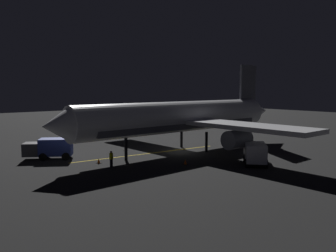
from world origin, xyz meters
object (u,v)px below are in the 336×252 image
catering_truck (255,153)px  ground_crew_worker (111,159)px  baggage_truck (51,149)px  traffic_cone_under_wing (126,149)px  airliner (183,118)px  traffic_cone_near_right (185,162)px  traffic_cone_near_left (99,161)px

catering_truck → ground_crew_worker: 15.55m
baggage_truck → traffic_cone_under_wing: (-0.78, -9.84, -0.98)m
airliner → traffic_cone_under_wing: size_ratio=68.54×
traffic_cone_near_right → traffic_cone_under_wing: 11.47m
traffic_cone_near_right → ground_crew_worker: bearing=59.8°
catering_truck → traffic_cone_near_right: catering_truck is taller
catering_truck → traffic_cone_near_right: bearing=52.9°
airliner → baggage_truck: 16.88m
baggage_truck → traffic_cone_near_right: baggage_truck is taller
traffic_cone_near_left → catering_truck: bearing=-130.5°
baggage_truck → traffic_cone_near_right: (-12.24, -10.12, -0.98)m
baggage_truck → ground_crew_worker: baggage_truck is taller
baggage_truck → traffic_cone_under_wing: 9.92m
traffic_cone_near_left → traffic_cone_near_right: bearing=-133.2°
airliner → traffic_cone_near_left: bearing=88.7°
baggage_truck → catering_truck: 23.37m
catering_truck → traffic_cone_under_wing: (16.07, 6.36, -0.96)m
baggage_truck → ground_crew_worker: size_ratio=3.26×
baggage_truck → traffic_cone_near_right: 15.91m
traffic_cone_under_wing → catering_truck: bearing=-158.4°
airliner → catering_truck: bearing=-176.1°
baggage_truck → airliner: bearing=-111.1°
airliner → ground_crew_worker: airliner is taller
catering_truck → traffic_cone_under_wing: 17.31m
catering_truck → ground_crew_worker: catering_truck is taller
baggage_truck → catering_truck: baggage_truck is taller
ground_crew_worker → traffic_cone_near_left: ground_crew_worker is taller
traffic_cone_near_left → traffic_cone_near_right: 9.55m
ground_crew_worker → traffic_cone_under_wing: (7.47, -6.58, -0.64)m
baggage_truck → traffic_cone_under_wing: bearing=-94.5°
catering_truck → traffic_cone_near_left: bearing=49.5°
ground_crew_worker → traffic_cone_near_right: 7.97m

